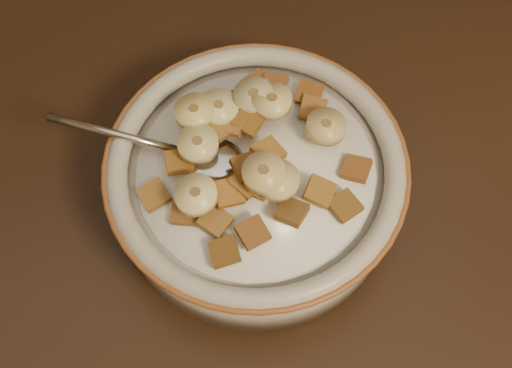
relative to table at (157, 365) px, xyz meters
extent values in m
cube|color=black|center=(0.00, 0.00, 0.00)|extent=(1.43, 0.96, 0.04)
cube|color=#392413|center=(-0.07, 0.60, -0.26)|extent=(0.51, 0.51, 0.94)
cylinder|color=beige|center=(0.10, 0.12, 0.05)|extent=(0.22, 0.22, 0.05)
cylinder|color=white|center=(0.10, 0.12, 0.07)|extent=(0.18, 0.18, 0.00)
ellipsoid|color=#B8B8B8|center=(0.07, 0.13, 0.08)|extent=(0.06, 0.06, 0.01)
cube|color=#936020|center=(0.11, 0.12, 0.10)|extent=(0.03, 0.03, 0.01)
cube|color=brown|center=(0.09, 0.17, 0.09)|extent=(0.03, 0.03, 0.01)
cube|color=#9C6431|center=(0.10, 0.18, 0.08)|extent=(0.02, 0.02, 0.01)
cube|color=brown|center=(0.14, 0.08, 0.08)|extent=(0.03, 0.03, 0.01)
cube|color=brown|center=(0.02, 0.11, 0.08)|extent=(0.03, 0.03, 0.01)
cube|color=olive|center=(0.12, 0.18, 0.08)|extent=(0.03, 0.03, 0.01)
cube|color=brown|center=(0.04, 0.09, 0.08)|extent=(0.03, 0.03, 0.01)
cube|color=#9C6230|center=(0.07, 0.18, 0.08)|extent=(0.02, 0.02, 0.01)
cube|color=brown|center=(0.17, 0.10, 0.08)|extent=(0.03, 0.03, 0.01)
cube|color=brown|center=(0.15, 0.18, 0.08)|extent=(0.03, 0.03, 0.01)
cube|color=brown|center=(0.09, 0.06, 0.09)|extent=(0.03, 0.03, 0.01)
cube|color=brown|center=(0.10, 0.18, 0.08)|extent=(0.03, 0.03, 0.01)
cube|color=#9B5C2E|center=(0.09, 0.15, 0.09)|extent=(0.03, 0.03, 0.01)
cube|color=#9A5D20|center=(0.04, 0.13, 0.08)|extent=(0.02, 0.02, 0.01)
cube|color=brown|center=(0.06, 0.07, 0.08)|extent=(0.03, 0.03, 0.01)
cube|color=olive|center=(0.10, 0.09, 0.09)|extent=(0.03, 0.03, 0.01)
cube|color=#9B6333|center=(0.13, 0.19, 0.08)|extent=(0.03, 0.03, 0.01)
cube|color=brown|center=(0.16, 0.07, 0.08)|extent=(0.03, 0.03, 0.01)
cube|color=brown|center=(0.09, 0.11, 0.10)|extent=(0.03, 0.02, 0.01)
cube|color=brown|center=(0.11, 0.19, 0.08)|extent=(0.03, 0.03, 0.01)
cube|color=brown|center=(0.10, 0.15, 0.09)|extent=(0.03, 0.03, 0.01)
cube|color=brown|center=(0.06, 0.05, 0.08)|extent=(0.02, 0.02, 0.01)
cube|color=#9C5E2E|center=(0.15, 0.16, 0.08)|extent=(0.03, 0.03, 0.01)
cube|color=brown|center=(0.11, 0.10, 0.09)|extent=(0.03, 0.03, 0.01)
cube|color=brown|center=(0.12, 0.07, 0.09)|extent=(0.03, 0.03, 0.01)
cube|color=brown|center=(0.09, 0.10, 0.09)|extent=(0.03, 0.03, 0.01)
cube|color=#985B18|center=(0.07, 0.09, 0.09)|extent=(0.02, 0.02, 0.01)
cube|color=olive|center=(0.08, 0.15, 0.09)|extent=(0.03, 0.03, 0.01)
cylinder|color=beige|center=(0.08, 0.16, 0.09)|extent=(0.04, 0.04, 0.01)
cylinder|color=#E6D576|center=(0.12, 0.16, 0.10)|extent=(0.04, 0.04, 0.01)
cylinder|color=#FFE48B|center=(0.05, 0.09, 0.10)|extent=(0.03, 0.03, 0.01)
cylinder|color=#FEEC9C|center=(0.06, 0.13, 0.10)|extent=(0.04, 0.04, 0.01)
cylinder|color=#D3B771|center=(0.11, 0.09, 0.10)|extent=(0.03, 0.03, 0.01)
cylinder|color=#E7CD87|center=(0.10, 0.09, 0.11)|extent=(0.04, 0.04, 0.01)
cylinder|color=#DABA77|center=(0.16, 0.13, 0.09)|extent=(0.04, 0.04, 0.01)
cylinder|color=#CBB886|center=(0.11, 0.17, 0.10)|extent=(0.03, 0.03, 0.01)
cylinder|color=#FAE695|center=(0.06, 0.16, 0.10)|extent=(0.04, 0.04, 0.01)
camera|label=1|loc=(0.06, -0.12, 0.50)|focal=45.00mm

